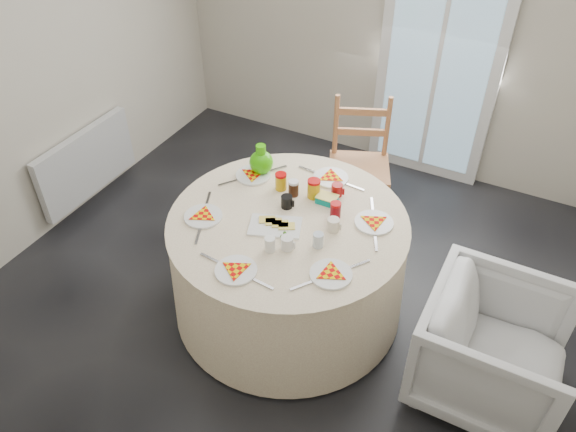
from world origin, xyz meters
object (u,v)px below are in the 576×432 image
at_px(wooden_chair, 359,171).
at_px(green_pitcher, 261,159).
at_px(armchair, 495,347).
at_px(table, 288,266).
at_px(radiator, 87,163).

bearing_deg(wooden_chair, green_pitcher, -144.52).
distance_m(armchair, green_pitcher, 1.85).
height_order(table, armchair, armchair).
xyz_separation_m(radiator, table, (2.02, -0.29, -0.01)).
height_order(table, green_pitcher, green_pitcher).
distance_m(table, wooden_chair, 1.10).
xyz_separation_m(radiator, wooden_chair, (2.07, 0.80, 0.09)).
bearing_deg(radiator, green_pitcher, 2.80).
bearing_deg(radiator, wooden_chair, 21.12).
relative_size(radiator, wooden_chair, 0.97).
height_order(radiator, table, table).
distance_m(radiator, table, 2.04).
relative_size(wooden_chair, green_pitcher, 4.89).
bearing_deg(wooden_chair, table, -115.31).
bearing_deg(table, wooden_chair, 87.22).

